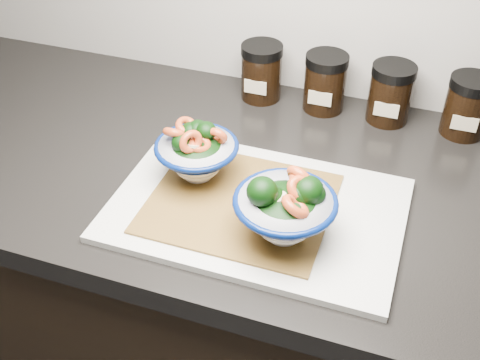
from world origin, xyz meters
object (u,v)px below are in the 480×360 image
(bowl_right, at_px, (286,209))
(spice_jar_b, at_px, (325,82))
(cutting_board, at_px, (257,210))
(spice_jar_d, at_px, (467,106))
(bowl_left, at_px, (197,153))
(spice_jar_a, at_px, (261,72))
(spice_jar_c, at_px, (390,93))

(bowl_right, distance_m, spice_jar_b, 0.39)
(cutting_board, height_order, spice_jar_d, spice_jar_d)
(cutting_board, height_order, bowl_right, bowl_right)
(bowl_left, bearing_deg, spice_jar_a, 87.18)
(spice_jar_a, bearing_deg, spice_jar_c, 0.00)
(cutting_board, distance_m, spice_jar_c, 0.37)
(bowl_left, relative_size, bowl_right, 0.91)
(spice_jar_d, bearing_deg, spice_jar_a, 180.00)
(bowl_left, relative_size, spice_jar_c, 1.21)
(bowl_left, xyz_separation_m, spice_jar_b, (0.14, 0.30, -0.00))
(bowl_left, bearing_deg, spice_jar_c, 48.19)
(bowl_left, xyz_separation_m, spice_jar_a, (0.01, 0.30, -0.00))
(bowl_right, bearing_deg, spice_jar_c, 76.52)
(spice_jar_a, height_order, spice_jar_c, same)
(spice_jar_d, bearing_deg, bowl_left, -143.59)
(bowl_left, distance_m, spice_jar_c, 0.40)
(cutting_board, relative_size, spice_jar_d, 3.98)
(cutting_board, bearing_deg, bowl_right, -40.25)
(spice_jar_b, relative_size, spice_jar_d, 1.00)
(spice_jar_a, bearing_deg, spice_jar_b, 0.00)
(bowl_right, height_order, spice_jar_c, bowl_right)
(bowl_left, distance_m, bowl_right, 0.20)
(bowl_left, bearing_deg, spice_jar_d, 36.41)
(spice_jar_b, bearing_deg, cutting_board, -94.52)
(spice_jar_a, height_order, spice_jar_b, same)
(bowl_right, bearing_deg, spice_jar_a, 112.31)
(spice_jar_c, bearing_deg, spice_jar_d, 0.00)
(spice_jar_b, xyz_separation_m, spice_jar_c, (0.12, 0.00, 0.00))
(bowl_left, distance_m, spice_jar_d, 0.50)
(bowl_left, height_order, spice_jar_b, bowl_left)
(cutting_board, distance_m, bowl_left, 0.13)
(bowl_right, relative_size, spice_jar_d, 1.33)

